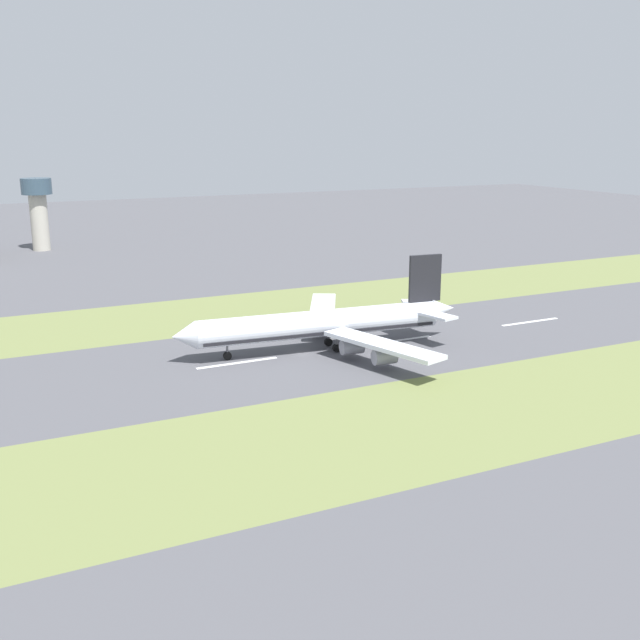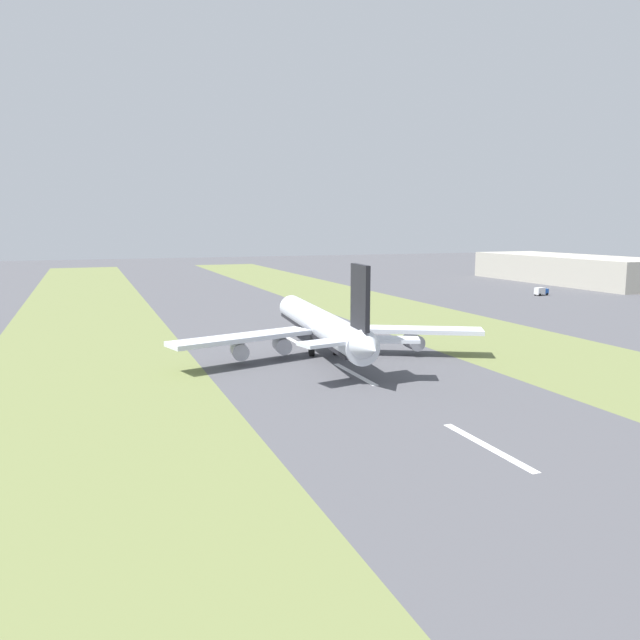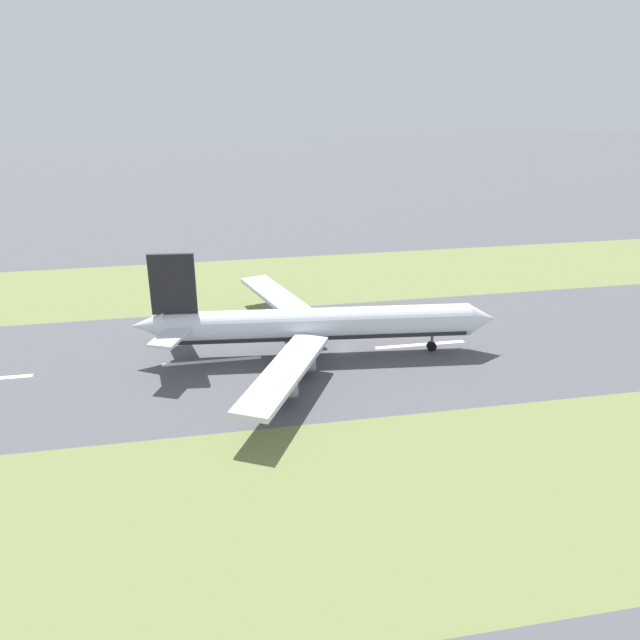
% 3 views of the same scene
% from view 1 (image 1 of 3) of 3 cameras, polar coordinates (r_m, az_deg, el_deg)
% --- Properties ---
extents(ground_plane, '(800.00, 800.00, 0.00)m').
position_cam_1_polar(ground_plane, '(165.63, -1.38, -2.60)').
color(ground_plane, '#4C4C51').
extents(grass_median_west, '(40.00, 600.00, 0.01)m').
position_cam_1_polar(grass_median_west, '(128.39, 7.11, -7.83)').
color(grass_median_west, olive).
rests_on(grass_median_west, ground).
extents(grass_median_east, '(40.00, 600.00, 0.01)m').
position_cam_1_polar(grass_median_east, '(205.98, -6.61, 0.69)').
color(grass_median_east, olive).
rests_on(grass_median_east, ground).
extents(centreline_dash_near, '(1.20, 18.00, 0.01)m').
position_cam_1_polar(centreline_dash_near, '(200.45, 15.72, -0.14)').
color(centreline_dash_near, silver).
rests_on(centreline_dash_near, ground).
extents(centreline_dash_mid, '(1.20, 18.00, 0.01)m').
position_cam_1_polar(centreline_dash_mid, '(176.98, 5.96, -1.56)').
color(centreline_dash_mid, silver).
rests_on(centreline_dash_mid, ground).
extents(centreline_dash_far, '(1.20, 18.00, 0.01)m').
position_cam_1_polar(centreline_dash_far, '(160.21, -6.31, -3.27)').
color(centreline_dash_far, silver).
rests_on(centreline_dash_far, ground).
extents(airplane_main_jet, '(63.82, 67.21, 20.20)m').
position_cam_1_polar(airplane_main_jet, '(167.40, 0.61, -0.27)').
color(airplane_main_jet, silver).
rests_on(airplane_main_jet, ground).
extents(control_tower, '(12.00, 12.00, 29.22)m').
position_cam_1_polar(control_tower, '(327.32, -20.69, 8.12)').
color(control_tower, '#B2AD9E').
rests_on(control_tower, ground).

